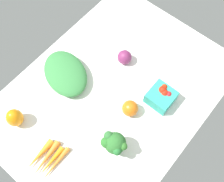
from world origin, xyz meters
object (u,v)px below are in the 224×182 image
(broccoli_head, at_px, (114,143))
(carrot_bunch, at_px, (47,159))
(red_onion_center, at_px, (125,57))
(heirloom_tomato_orange, at_px, (130,108))
(leafy_greens_clump, at_px, (65,73))
(bell_pepper_orange, at_px, (15,118))
(berry_basket, at_px, (161,96))

(broccoli_head, bearing_deg, carrot_bunch, 140.11)
(red_onion_center, distance_m, heirloom_tomato_orange, 0.25)
(leafy_greens_clump, bearing_deg, broccoli_head, -106.47)
(carrot_bunch, bearing_deg, bell_pepper_orange, 81.20)
(red_onion_center, relative_size, berry_basket, 0.62)
(berry_basket, bearing_deg, heirloom_tomato_orange, 152.15)
(heirloom_tomato_orange, distance_m, berry_basket, 0.14)
(carrot_bunch, height_order, berry_basket, berry_basket)
(carrot_bunch, bearing_deg, heirloom_tomato_orange, -18.32)
(carrot_bunch, bearing_deg, leafy_greens_clump, 32.32)
(leafy_greens_clump, distance_m, red_onion_center, 0.27)
(heirloom_tomato_orange, bearing_deg, bell_pepper_orange, 135.57)
(broccoli_head, distance_m, berry_basket, 0.29)
(leafy_greens_clump, height_order, red_onion_center, leafy_greens_clump)
(red_onion_center, distance_m, carrot_bunch, 0.55)
(broccoli_head, bearing_deg, bell_pepper_orange, 114.56)
(berry_basket, bearing_deg, bell_pepper_orange, 139.45)
(berry_basket, bearing_deg, broccoli_head, 176.48)
(broccoli_head, relative_size, berry_basket, 1.06)
(leafy_greens_clump, bearing_deg, bell_pepper_orange, 178.36)
(broccoli_head, xyz_separation_m, red_onion_center, (0.34, 0.22, -0.04))
(red_onion_center, height_order, heirloom_tomato_orange, heirloom_tomato_orange)
(broccoli_head, bearing_deg, leafy_greens_clump, 73.53)
(bell_pepper_orange, bearing_deg, berry_basket, -40.55)
(broccoli_head, height_order, heirloom_tomato_orange, broccoli_head)
(bell_pepper_orange, distance_m, broccoli_head, 0.42)
(leafy_greens_clump, bearing_deg, heirloom_tomato_orange, -80.65)
(red_onion_center, relative_size, heirloom_tomato_orange, 0.95)
(red_onion_center, height_order, berry_basket, berry_basket)
(leafy_greens_clump, relative_size, broccoli_head, 2.19)
(leafy_greens_clump, bearing_deg, red_onion_center, -32.29)
(berry_basket, bearing_deg, carrot_bunch, 159.09)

